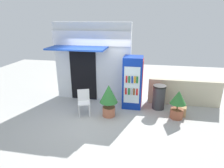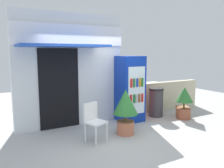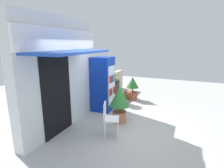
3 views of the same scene
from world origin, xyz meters
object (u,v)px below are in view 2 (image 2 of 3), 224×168
Objects in this scene: drink_cooler at (130,89)px; potted_plant_curbside at (184,101)px; potted_plant_near_shop at (126,107)px; cardboard_box at (182,111)px; trash_bin at (156,102)px; plastic_chair at (94,119)px.

drink_cooler reaches higher than potted_plant_curbside.
cardboard_box is (2.48, 0.48, -0.52)m from potted_plant_near_shop.
drink_cooler is 1.74m from potted_plant_curbside.
trash_bin is (1.71, 0.89, -0.22)m from potted_plant_near_shop.
potted_plant_near_shop is (0.88, 0.03, 0.16)m from plastic_chair.
trash_bin reaches higher than plastic_chair.
trash_bin is at bearing 152.41° from cardboard_box.
potted_plant_curbside is (2.29, 0.26, -0.11)m from potted_plant_near_shop.
potted_plant_curbside is 0.86m from trash_bin.
trash_bin is at bearing 27.40° from potted_plant_near_shop.
potted_plant_curbside reaches higher than plastic_chair.
plastic_chair is (-1.61, -0.93, -0.44)m from drink_cooler.
drink_cooler reaches higher than plastic_chair.
potted_plant_near_shop reaches higher than plastic_chair.
plastic_chair reaches higher than cardboard_box.
trash_bin reaches higher than cardboard_box.
potted_plant_curbside is (3.17, 0.28, 0.05)m from plastic_chair.
cardboard_box is at bearing 8.68° from plastic_chair.
drink_cooler is 2.12× the size of trash_bin.
potted_plant_near_shop is at bearing -128.79° from drink_cooler.
drink_cooler is 1.97m from cardboard_box.
plastic_chair is 2.75× the size of cardboard_box.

